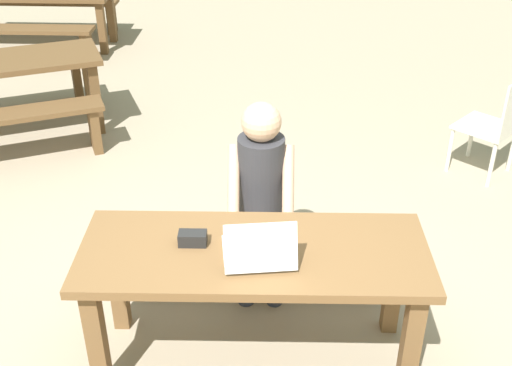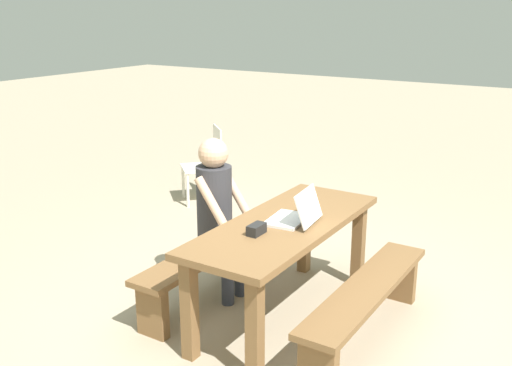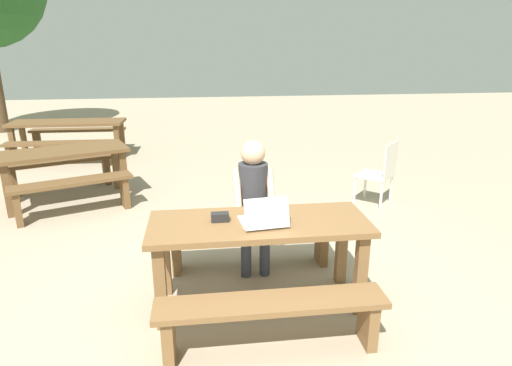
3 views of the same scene
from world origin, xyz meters
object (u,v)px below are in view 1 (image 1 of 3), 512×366
(small_pouch, at_px, (193,238))
(picnic_table_mid, at_px, (31,0))
(laptop, at_px, (259,248))
(person_seated, at_px, (261,189))
(picnic_table_front, at_px, (254,269))
(picnic_table_rear, at_px, (7,73))
(plastic_chair, at_px, (497,124))

(small_pouch, relative_size, picnic_table_mid, 0.07)
(laptop, xyz_separation_m, person_seated, (0.00, 0.69, -0.07))
(picnic_table_front, height_order, picnic_table_rear, picnic_table_front)
(plastic_chair, bearing_deg, picnic_table_rear, -56.29)
(laptop, height_order, picnic_table_rear, laptop)
(small_pouch, bearing_deg, picnic_table_front, -7.41)
(picnic_table_front, distance_m, small_pouch, 0.36)
(laptop, bearing_deg, picnic_table_rear, -57.71)
(picnic_table_rear, bearing_deg, person_seated, -65.62)
(plastic_chair, xyz_separation_m, picnic_table_mid, (-4.94, 3.32, 0.13))
(picnic_table_front, xyz_separation_m, plastic_chair, (1.96, 2.17, -0.16))
(picnic_table_front, relative_size, small_pouch, 12.38)
(person_seated, distance_m, picnic_table_rear, 3.27)
(picnic_table_mid, bearing_deg, picnic_table_rear, -74.81)
(picnic_table_mid, bearing_deg, person_seated, -56.90)
(picnic_table_front, xyz_separation_m, small_pouch, (-0.32, 0.04, 0.16))
(picnic_table_front, height_order, person_seated, person_seated)
(small_pouch, xyz_separation_m, picnic_table_rear, (-2.02, 2.83, -0.18))
(picnic_table_front, height_order, laptop, laptop)
(small_pouch, height_order, picnic_table_mid, small_pouch)
(picnic_table_front, relative_size, picnic_table_mid, 0.85)
(plastic_chair, height_order, picnic_table_rear, plastic_chair)
(small_pouch, relative_size, picnic_table_rear, 0.08)
(picnic_table_front, xyz_separation_m, picnic_table_rear, (-2.34, 2.87, -0.02))
(laptop, bearing_deg, plastic_chair, -137.29)
(person_seated, xyz_separation_m, picnic_table_mid, (-3.01, 4.87, -0.15))
(picnic_table_front, xyz_separation_m, person_seated, (0.03, 0.61, 0.12))
(small_pouch, distance_m, plastic_chair, 3.13)
(person_seated, bearing_deg, small_pouch, -121.26)
(plastic_chair, bearing_deg, picnic_table_front, 0.89)
(laptop, bearing_deg, picnic_table_mid, -68.06)
(picnic_table_front, bearing_deg, picnic_table_rear, 129.15)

